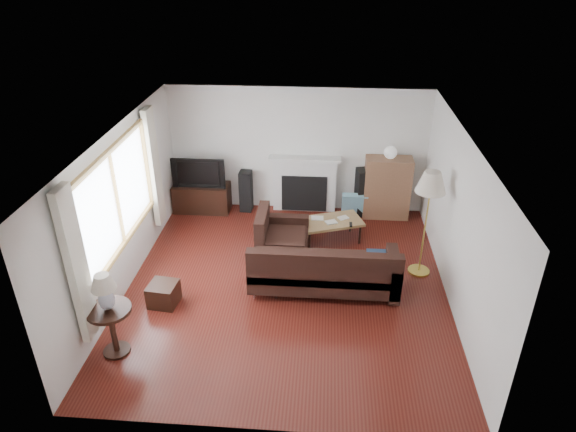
# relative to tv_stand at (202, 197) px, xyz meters

# --- Properties ---
(room) EXTENTS (5.10, 5.60, 2.54)m
(room) POSITION_rel_tv_stand_xyz_m (1.91, -2.47, 0.97)
(room) COLOR #531912
(room) RESTS_ON ground
(window) EXTENTS (0.12, 2.74, 1.54)m
(window) POSITION_rel_tv_stand_xyz_m (-0.54, -2.67, 1.27)
(window) COLOR brown
(window) RESTS_ON room
(curtain_near) EXTENTS (0.10, 0.35, 2.10)m
(curtain_near) POSITION_rel_tv_stand_xyz_m (-0.49, -4.19, 1.12)
(curtain_near) COLOR silver
(curtain_near) RESTS_ON room
(curtain_far) EXTENTS (0.10, 0.35, 2.10)m
(curtain_far) POSITION_rel_tv_stand_xyz_m (-0.49, -1.15, 1.12)
(curtain_far) COLOR silver
(curtain_far) RESTS_ON room
(fireplace) EXTENTS (1.40, 0.26, 1.15)m
(fireplace) POSITION_rel_tv_stand_xyz_m (2.06, 0.17, 0.30)
(fireplace) COLOR white
(fireplace) RESTS_ON room
(tv_stand) EXTENTS (1.12, 0.50, 0.56)m
(tv_stand) POSITION_rel_tv_stand_xyz_m (0.00, 0.00, 0.00)
(tv_stand) COLOR black
(tv_stand) RESTS_ON ground
(television) EXTENTS (1.05, 0.14, 0.60)m
(television) POSITION_rel_tv_stand_xyz_m (0.00, 0.00, 0.58)
(television) COLOR black
(television) RESTS_ON tv_stand
(speaker_left) EXTENTS (0.25, 0.29, 0.84)m
(speaker_left) POSITION_rel_tv_stand_xyz_m (0.89, 0.08, 0.14)
(speaker_left) COLOR black
(speaker_left) RESTS_ON ground
(speaker_right) EXTENTS (0.33, 0.37, 0.96)m
(speaker_right) POSITION_rel_tv_stand_xyz_m (3.22, 0.07, 0.20)
(speaker_right) COLOR black
(speaker_right) RESTS_ON ground
(bookshelf) EXTENTS (0.89, 0.42, 1.22)m
(bookshelf) POSITION_rel_tv_stand_xyz_m (3.67, 0.04, 0.33)
(bookshelf) COLOR brown
(bookshelf) RESTS_ON ground
(globe_lamp) EXTENTS (0.24, 0.24, 0.24)m
(globe_lamp) POSITION_rel_tv_stand_xyz_m (3.67, 0.04, 1.06)
(globe_lamp) COLOR white
(globe_lamp) RESTS_ON bookshelf
(sectional_sofa) EXTENTS (2.49, 1.82, 0.81)m
(sectional_sofa) POSITION_rel_tv_stand_xyz_m (2.49, -2.48, 0.12)
(sectional_sofa) COLOR black
(sectional_sofa) RESTS_ON ground
(coffee_table) EXTENTS (1.23, 0.93, 0.43)m
(coffee_table) POSITION_rel_tv_stand_xyz_m (2.60, -1.03, -0.07)
(coffee_table) COLOR olive
(coffee_table) RESTS_ON ground
(footstool) EXTENTS (0.45, 0.45, 0.34)m
(footstool) POSITION_rel_tv_stand_xyz_m (0.10, -3.06, -0.11)
(footstool) COLOR black
(footstool) RESTS_ON ground
(floor_lamp) EXTENTS (0.62, 0.62, 1.81)m
(floor_lamp) POSITION_rel_tv_stand_xyz_m (4.07, -1.91, 0.62)
(floor_lamp) COLOR gold
(floor_lamp) RESTS_ON ground
(side_table) EXTENTS (0.58, 0.58, 0.72)m
(side_table) POSITION_rel_tv_stand_xyz_m (-0.24, -4.13, 0.08)
(side_table) COLOR black
(side_table) RESTS_ON ground
(table_lamp) EXTENTS (0.32, 0.32, 0.51)m
(table_lamp) POSITION_rel_tv_stand_xyz_m (-0.24, -4.13, 0.70)
(table_lamp) COLOR silver
(table_lamp) RESTS_ON side_table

